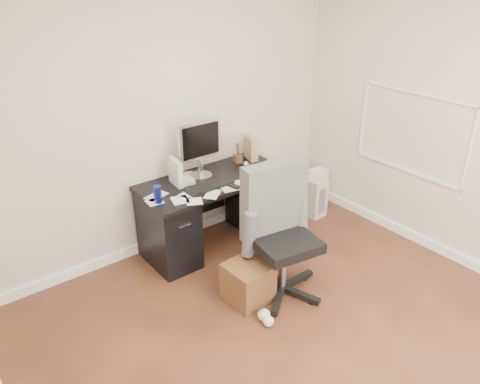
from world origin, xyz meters
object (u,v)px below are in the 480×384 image
object	(u,v)px
pc_tower	(307,194)
wicker_basket	(248,282)
desk	(215,209)
lcd_monitor	(200,149)
office_chair	(285,236)
keyboard	(209,186)

from	to	relation	value
pc_tower	wicker_basket	bearing A→B (deg)	-153.33
desk	lcd_monitor	size ratio (longest dim) A/B	2.56
desk	pc_tower	xyz separation A→B (m)	(1.25, -0.10, -0.17)
desk	office_chair	size ratio (longest dim) A/B	1.27
lcd_monitor	wicker_basket	size ratio (longest dim) A/B	1.64
keyboard	desk	bearing A→B (deg)	41.60
lcd_monitor	pc_tower	xyz separation A→B (m)	(1.33, -0.21, -0.81)
keyboard	office_chair	size ratio (longest dim) A/B	0.41
office_chair	pc_tower	size ratio (longest dim) A/B	2.55
keyboard	wicker_basket	bearing A→B (deg)	-102.25
office_chair	wicker_basket	size ratio (longest dim) A/B	3.32
desk	office_chair	xyz separation A→B (m)	(-0.00, -1.04, 0.19)
office_chair	wicker_basket	xyz separation A→B (m)	(-0.31, 0.11, -0.41)
office_chair	keyboard	bearing A→B (deg)	108.85
keyboard	office_chair	bearing A→B (deg)	-81.42
desk	wicker_basket	xyz separation A→B (m)	(-0.31, -0.93, -0.22)
keyboard	office_chair	distance (m)	0.93
lcd_monitor	keyboard	world-z (taller)	lcd_monitor
desk	pc_tower	distance (m)	1.26
desk	keyboard	bearing A→B (deg)	-137.55
office_chair	pc_tower	world-z (taller)	office_chair
lcd_monitor	wicker_basket	distance (m)	1.37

